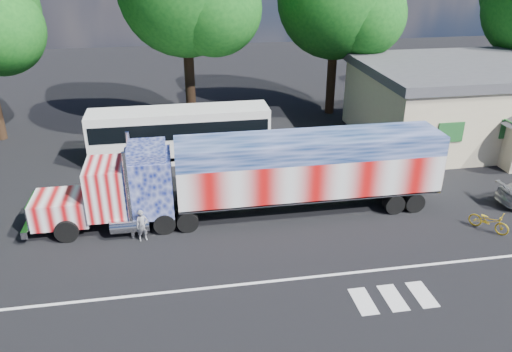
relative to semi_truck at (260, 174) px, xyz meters
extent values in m
plane|color=black|center=(-0.12, -2.59, -2.20)|extent=(100.00, 100.00, 0.00)
cube|color=silver|center=(-0.12, -5.59, -2.19)|extent=(30.00, 0.15, 0.01)
cube|color=silver|center=(2.68, -7.39, -2.19)|extent=(0.70, 1.60, 0.01)
cube|color=silver|center=(3.88, -7.39, -2.19)|extent=(0.70, 1.60, 0.01)
cube|color=silver|center=(5.08, -7.39, -2.19)|extent=(0.70, 1.60, 0.01)
cube|color=black|center=(-6.26, 0.00, -1.52)|extent=(8.74, 0.97, 0.29)
cube|color=#D07B7E|center=(-9.37, 0.00, -1.03)|extent=(2.53, 2.14, 1.26)
cube|color=silver|center=(-10.68, 0.00, -1.03)|extent=(0.12, 1.85, 1.13)
cube|color=silver|center=(-10.87, 0.00, -1.67)|extent=(0.29, 2.43, 0.35)
cube|color=#D07B7E|center=(-7.23, 0.00, -0.16)|extent=(1.75, 2.43, 2.43)
cube|color=black|center=(-8.06, 0.00, 0.28)|extent=(0.06, 2.04, 0.87)
cube|color=#47518F|center=(-5.29, 0.00, -0.06)|extent=(2.14, 2.43, 2.82)
cube|color=#47518F|center=(-5.29, 0.00, 1.54)|extent=(1.75, 2.33, 0.49)
cylinder|color=silver|center=(-6.16, 1.28, -0.06)|extent=(0.19, 0.19, 4.27)
cylinder|color=silver|center=(-6.16, -1.28, -0.06)|extent=(0.19, 0.19, 4.27)
cylinder|color=silver|center=(-6.26, 1.26, -1.57)|extent=(1.75, 0.64, 0.64)
cylinder|color=silver|center=(-6.26, -1.26, -1.57)|extent=(1.75, 0.64, 0.64)
cylinder|color=black|center=(-9.08, -1.07, -1.67)|extent=(1.07, 0.34, 1.07)
cylinder|color=black|center=(-9.08, 1.07, -1.67)|extent=(1.07, 0.34, 1.07)
cylinder|color=black|center=(-4.71, -1.02, -1.69)|extent=(1.01, 0.53, 1.01)
cylinder|color=black|center=(-4.71, 1.02, -1.69)|extent=(1.01, 0.53, 1.01)
cylinder|color=black|center=(-3.64, -1.02, -1.69)|extent=(1.01, 0.53, 1.01)
cylinder|color=black|center=(-3.64, 1.02, -1.69)|extent=(1.01, 0.53, 1.01)
cube|color=black|center=(2.48, 0.00, -1.28)|extent=(12.63, 1.07, 0.29)
cube|color=#D37474|center=(2.48, 0.00, -0.16)|extent=(13.02, 2.53, 1.94)
cube|color=#475C93|center=(2.48, 0.00, 1.30)|extent=(13.02, 2.53, 0.97)
cube|color=silver|center=(2.48, 0.00, -1.13)|extent=(13.02, 2.53, 0.12)
cube|color=silver|center=(9.01, 0.00, 0.33)|extent=(0.04, 2.43, 2.82)
cylinder|color=black|center=(6.66, -1.02, -1.69)|extent=(1.01, 0.53, 1.01)
cylinder|color=black|center=(6.66, 1.02, -1.69)|extent=(1.01, 0.53, 1.01)
cylinder|color=black|center=(7.73, -1.02, -1.69)|extent=(1.01, 0.53, 1.01)
cylinder|color=black|center=(7.73, 1.02, -1.69)|extent=(1.01, 0.53, 1.01)
cube|color=white|center=(-3.62, 7.89, -0.59)|extent=(11.01, 2.38, 3.21)
cube|color=black|center=(-3.62, 7.89, 0.00)|extent=(10.64, 2.44, 1.01)
cube|color=black|center=(-3.62, 7.89, -1.79)|extent=(11.01, 2.38, 0.23)
cube|color=black|center=(-9.12, 7.89, -0.46)|extent=(0.06, 2.11, 1.28)
cylinder|color=black|center=(-7.75, 6.74, -1.74)|extent=(0.92, 0.28, 0.92)
cylinder|color=black|center=(-7.75, 9.04, -1.74)|extent=(0.92, 0.28, 0.92)
cylinder|color=black|center=(-0.87, 6.74, -1.74)|extent=(0.92, 0.28, 0.92)
cylinder|color=black|center=(-0.87, 9.04, -1.74)|extent=(0.92, 0.28, 0.92)
cylinder|color=black|center=(-0.04, 6.74, -1.74)|extent=(0.92, 0.28, 0.92)
cylinder|color=black|center=(-0.04, 9.04, -1.74)|extent=(0.92, 0.28, 0.92)
cube|color=#1E5926|center=(11.88, 3.37, 0.20)|extent=(1.60, 0.08, 1.20)
imported|color=slate|center=(-5.70, -1.53, -1.44)|extent=(0.62, 0.48, 1.52)
imported|color=gold|center=(10.36, -3.43, -1.71)|extent=(1.66, 1.88, 0.98)
cylinder|color=black|center=(-2.65, 13.10, 1.69)|extent=(0.70, 0.70, 7.78)
sphere|color=#185E18|center=(-0.89, 11.78, 6.41)|extent=(6.16, 6.16, 6.16)
cylinder|color=black|center=(8.45, 15.44, 1.27)|extent=(0.70, 0.70, 6.93)
sphere|color=#185E18|center=(10.19, 14.13, 5.48)|extent=(6.09, 6.09, 6.09)
camera|label=1|loc=(-3.91, -21.65, 10.11)|focal=35.00mm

